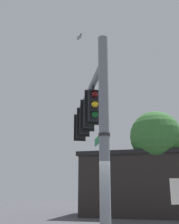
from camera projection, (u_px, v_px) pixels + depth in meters
signal_pole at (104, 140)px, 7.19m from camera, size 0.28×0.28×6.14m
mast_arm at (89, 93)px, 10.22m from camera, size 0.49×5.08×0.21m
traffic_light_nearest_pole at (94, 105)px, 9.04m from camera, size 0.54×0.49×1.31m
traffic_light_mid_inner at (88, 114)px, 10.05m from camera, size 0.54×0.49×1.31m
traffic_light_mid_outer at (84, 121)px, 11.06m from camera, size 0.54×0.49×1.31m
traffic_light_arm_end at (81, 127)px, 12.07m from camera, size 0.54×0.49×1.31m
street_name_sign at (101, 137)px, 7.57m from camera, size 0.32×1.46×0.22m
bird_flying at (79, 37)px, 9.54m from camera, size 0.21×0.36×0.11m
storefront_building at (143, 184)px, 19.91m from camera, size 10.25×9.19×4.39m
tree_by_storefront at (156, 137)px, 19.06m from camera, size 3.60×3.60×7.19m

